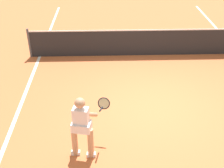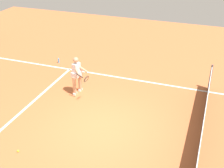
{
  "view_description": "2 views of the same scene",
  "coord_description": "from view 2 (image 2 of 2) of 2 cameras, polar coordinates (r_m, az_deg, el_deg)",
  "views": [
    {
      "loc": [
        -1.37,
        -6.56,
        4.86
      ],
      "look_at": [
        -1.17,
        -0.18,
        0.86
      ],
      "focal_mm": 47.08,
      "sensor_mm": 36.0,
      "label": 1
    },
    {
      "loc": [
        7.59,
        3.11,
        6.05
      ],
      "look_at": [
        -1.15,
        -0.05,
        1.07
      ],
      "focal_mm": 47.99,
      "sensor_mm": 36.0,
      "label": 2
    }
  ],
  "objects": [
    {
      "name": "water_bottle",
      "position": [
        14.97,
        -10.13,
        4.42
      ],
      "size": [
        0.07,
        0.07,
        0.24
      ],
      "primitive_type": "cylinder",
      "color": "#4C9EE5",
      "rests_on": "ground"
    },
    {
      "name": "ground_plane",
      "position": [
        10.19,
        -1.95,
        -8.23
      ],
      "size": [
        26.08,
        26.08,
        0.0
      ],
      "primitive_type": "plane",
      "color": "#C66638"
    },
    {
      "name": "service_line_marking",
      "position": [
        11.52,
        -16.51,
        -4.77
      ],
      "size": [
        7.43,
        0.1,
        0.01
      ],
      "primitive_type": "cube",
      "color": "white",
      "rests_on": "ground"
    },
    {
      "name": "tennis_player",
      "position": [
        11.82,
        -6.68,
        1.9
      ],
      "size": [
        0.91,
        0.9,
        1.55
      ],
      "color": "tan",
      "rests_on": "ground"
    },
    {
      "name": "tennis_ball_mid",
      "position": [
        9.62,
        -17.47,
        -12.08
      ],
      "size": [
        0.07,
        0.07,
        0.07
      ],
      "primitive_type": "sphere",
      "color": "#D1E533",
      "rests_on": "ground"
    },
    {
      "name": "court_net",
      "position": [
        9.39,
        16.66,
        -9.35
      ],
      "size": [
        8.11,
        0.08,
        1.08
      ],
      "color": "#4C4C51",
      "rests_on": "ground"
    },
    {
      "name": "sideline_left_marking",
      "position": [
        13.19,
        4.0,
        0.86
      ],
      "size": [
        0.1,
        18.06,
        0.01
      ],
      "primitive_type": "cube",
      "color": "white",
      "rests_on": "ground"
    }
  ]
}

